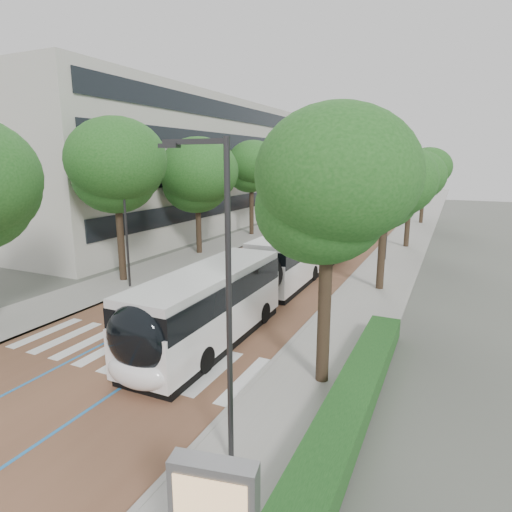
{
  "coord_description": "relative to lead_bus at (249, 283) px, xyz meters",
  "views": [
    {
      "loc": [
        11.39,
        -11.32,
        7.63
      ],
      "look_at": [
        1.59,
        9.63,
        2.4
      ],
      "focal_mm": 30.0,
      "sensor_mm": 36.0,
      "label": 1
    }
  ],
  "objects": [
    {
      "name": "kerb_right",
      "position": [
        3.18,
        33.0,
        -1.57
      ],
      "size": [
        0.2,
        140.0,
        0.14
      ],
      "primitive_type": "cube",
      "color": "gray",
      "rests_on": "ground"
    },
    {
      "name": "streetlight_far",
      "position": [
        4.2,
        15.0,
        3.19
      ],
      "size": [
        1.82,
        0.2,
        8.0
      ],
      "color": "#2B2B2D",
      "rests_on": "sidewalk_right"
    },
    {
      "name": "lane_line_left",
      "position": [
        -4.02,
        33.0,
        -1.6
      ],
      "size": [
        0.12,
        126.0,
        0.01
      ],
      "primitive_type": "cube",
      "color": "#236DB2",
      "rests_on": "road"
    },
    {
      "name": "hedge",
      "position": [
        6.68,
        -7.0,
        -1.11
      ],
      "size": [
        1.2,
        14.0,
        0.8
      ],
      "primitive_type": "cube",
      "color": "#174418",
      "rests_on": "sidewalk_right"
    },
    {
      "name": "ground",
      "position": [
        -2.42,
        -7.0,
        -1.63
      ],
      "size": [
        160.0,
        160.0,
        0.0
      ],
      "primitive_type": "plane",
      "color": "#51544C",
      "rests_on": "ground"
    },
    {
      "name": "bus_queued_0",
      "position": [
        -0.05,
        15.86,
        -0.0
      ],
      "size": [
        2.61,
        12.41,
        3.2
      ],
      "rotation": [
        0.0,
        0.0,
        0.01
      ],
      "color": "white",
      "rests_on": "ground"
    },
    {
      "name": "bus_queued_2",
      "position": [
        0.28,
        42.45,
        -0.0
      ],
      "size": [
        3.07,
        12.5,
        3.2
      ],
      "rotation": [
        0.0,
        0.0,
        -0.05
      ],
      "color": "white",
      "rests_on": "ground"
    },
    {
      "name": "streetlight_near",
      "position": [
        4.2,
        -10.0,
        3.19
      ],
      "size": [
        1.82,
        0.2,
        8.0
      ],
      "color": "#2B2B2D",
      "rests_on": "sidewalk_right"
    },
    {
      "name": "bus_queued_1",
      "position": [
        -0.26,
        29.75,
        -0.0
      ],
      "size": [
        2.72,
        12.44,
        3.2
      ],
      "rotation": [
        0.0,
        0.0,
        0.02
      ],
      "color": "white",
      "rests_on": "ground"
    },
    {
      "name": "lane_line_right",
      "position": [
        -0.82,
        33.0,
        -1.6
      ],
      "size": [
        0.12,
        126.0,
        0.01
      ],
      "primitive_type": "cube",
      "color": "#236DB2",
      "rests_on": "road"
    },
    {
      "name": "zebra_crossing",
      "position": [
        -2.22,
        -6.0,
        -1.6
      ],
      "size": [
        10.55,
        3.6,
        0.01
      ],
      "color": "silver",
      "rests_on": "ground"
    },
    {
      "name": "sidewalk_left",
      "position": [
        -9.92,
        33.0,
        -1.57
      ],
      "size": [
        4.0,
        140.0,
        0.12
      ],
      "primitive_type": "cube",
      "color": "gray",
      "rests_on": "ground"
    },
    {
      "name": "trees_left",
      "position": [
        -9.92,
        16.43,
        4.82
      ],
      "size": [
        6.25,
        60.88,
        9.54
      ],
      "color": "black",
      "rests_on": "ground"
    },
    {
      "name": "lead_bus",
      "position": [
        0.0,
        0.0,
        0.0
      ],
      "size": [
        2.7,
        18.42,
        3.2
      ],
      "rotation": [
        0.0,
        0.0,
        0.01
      ],
      "color": "black",
      "rests_on": "ground"
    },
    {
      "name": "lamp_post_left",
      "position": [
        -8.52,
        1.0,
        2.49
      ],
      "size": [
        0.14,
        0.14,
        8.0
      ],
      "primitive_type": "cylinder",
      "color": "#2B2B2D",
      "rests_on": "sidewalk_left"
    },
    {
      "name": "sidewalk_right",
      "position": [
        5.08,
        33.0,
        -1.57
      ],
      "size": [
        4.0,
        140.0,
        0.12
      ],
      "primitive_type": "cube",
      "color": "gray",
      "rests_on": "ground"
    },
    {
      "name": "trees_right",
      "position": [
        5.28,
        16.26,
        4.43
      ],
      "size": [
        5.44,
        47.28,
        8.76
      ],
      "color": "black",
      "rests_on": "ground"
    },
    {
      "name": "office_building",
      "position": [
        -21.89,
        21.0,
        5.37
      ],
      "size": [
        18.11,
        40.0,
        14.0
      ],
      "color": "#B2AEA5",
      "rests_on": "ground"
    },
    {
      "name": "road",
      "position": [
        -2.42,
        33.0,
        -1.62
      ],
      "size": [
        11.0,
        140.0,
        0.02
      ],
      "primitive_type": "cube",
      "color": "brown",
      "rests_on": "ground"
    },
    {
      "name": "kerb_left",
      "position": [
        -8.02,
        33.0,
        -1.57
      ],
      "size": [
        0.2,
        140.0,
        0.14
      ],
      "primitive_type": "cube",
      "color": "gray",
      "rests_on": "ground"
    }
  ]
}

